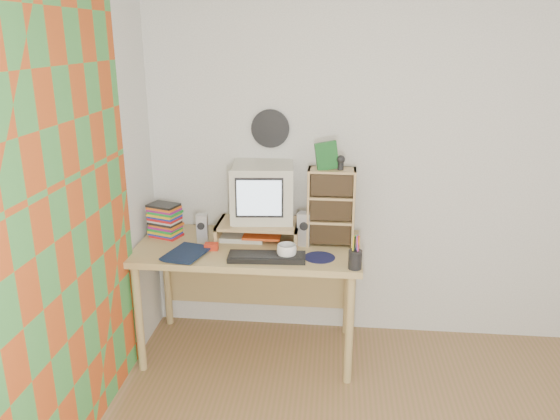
% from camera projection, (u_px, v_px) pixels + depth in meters
% --- Properties ---
extents(back_wall, '(3.50, 0.00, 3.50)m').
position_uv_depth(back_wall, '(413.00, 158.00, 3.52)').
color(back_wall, white).
rests_on(back_wall, floor).
extents(curtain, '(0.00, 2.20, 2.20)m').
position_uv_depth(curtain, '(71.00, 230.00, 2.52)').
color(curtain, '#C74E1C').
rests_on(curtain, left_wall).
extents(wall_disc, '(0.25, 0.02, 0.25)m').
position_uv_depth(wall_disc, '(270.00, 129.00, 3.54)').
color(wall_disc, black).
rests_on(wall_disc, back_wall).
extents(desk, '(1.40, 0.70, 0.75)m').
position_uv_depth(desk, '(250.00, 261.00, 3.53)').
color(desk, tan).
rests_on(desk, floor).
extents(monitor_riser, '(0.52, 0.30, 0.12)m').
position_uv_depth(monitor_riser, '(258.00, 226.00, 3.49)').
color(monitor_riser, tan).
rests_on(monitor_riser, desk).
extents(crt_monitor, '(0.41, 0.41, 0.36)m').
position_uv_depth(crt_monitor, '(262.00, 193.00, 3.47)').
color(crt_monitor, beige).
rests_on(crt_monitor, monitor_riser).
extents(speaker_left, '(0.07, 0.07, 0.18)m').
position_uv_depth(speaker_left, '(202.00, 228.00, 3.46)').
color(speaker_left, '#ADADB2').
rests_on(speaker_left, desk).
extents(speaker_right, '(0.09, 0.09, 0.21)m').
position_uv_depth(speaker_right, '(304.00, 229.00, 3.41)').
color(speaker_right, '#ADADB2').
rests_on(speaker_right, desk).
extents(keyboard, '(0.46, 0.18, 0.03)m').
position_uv_depth(keyboard, '(267.00, 257.00, 3.20)').
color(keyboard, black).
rests_on(keyboard, desk).
extents(dvd_stack, '(0.22, 0.19, 0.27)m').
position_uv_depth(dvd_stack, '(165.00, 217.00, 3.54)').
color(dvd_stack, brown).
rests_on(dvd_stack, desk).
extents(cd_rack, '(0.29, 0.16, 0.48)m').
position_uv_depth(cd_rack, '(331.00, 207.00, 3.38)').
color(cd_rack, tan).
rests_on(cd_rack, desk).
extents(mug, '(0.14, 0.14, 0.09)m').
position_uv_depth(mug, '(287.00, 252.00, 3.20)').
color(mug, white).
rests_on(mug, desk).
extents(diary, '(0.30, 0.25, 0.05)m').
position_uv_depth(diary, '(172.00, 249.00, 3.30)').
color(diary, '#0E1B36').
rests_on(diary, desk).
extents(mousepad, '(0.23, 0.23, 0.00)m').
position_uv_depth(mousepad, '(320.00, 257.00, 3.24)').
color(mousepad, black).
rests_on(mousepad, desk).
extents(pen_cup, '(0.09, 0.09, 0.15)m').
position_uv_depth(pen_cup, '(355.00, 256.00, 3.06)').
color(pen_cup, black).
rests_on(pen_cup, desk).
extents(papers, '(0.28, 0.21, 0.04)m').
position_uv_depth(papers, '(251.00, 236.00, 3.53)').
color(papers, beige).
rests_on(papers, desk).
extents(red_box, '(0.09, 0.06, 0.04)m').
position_uv_depth(red_box, '(211.00, 247.00, 3.35)').
color(red_box, red).
rests_on(red_box, desk).
extents(game_box, '(0.13, 0.06, 0.17)m').
position_uv_depth(game_box, '(327.00, 156.00, 3.27)').
color(game_box, '#195923').
rests_on(game_box, cd_rack).
extents(webcam, '(0.05, 0.05, 0.09)m').
position_uv_depth(webcam, '(341.00, 162.00, 3.28)').
color(webcam, black).
rests_on(webcam, cd_rack).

